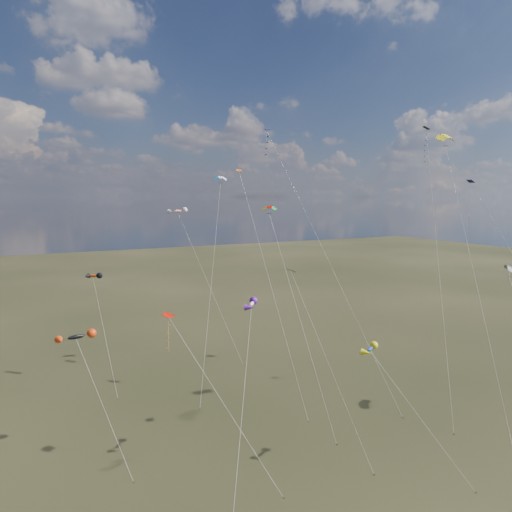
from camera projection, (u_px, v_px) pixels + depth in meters
name	position (u px, v px, depth m)	size (l,w,h in m)	color
ground	(340.00, 474.00, 43.71)	(400.00, 400.00, 0.00)	black
diamond_black_high	(427.00, 161.00, 66.21)	(12.76, 18.16, 36.70)	black
diamond_navy_tall	(278.00, 165.00, 64.23)	(8.21, 21.14, 36.02)	#101649
diamond_black_mid	(311.00, 320.00, 48.07)	(3.22, 11.60, 18.54)	black
diamond_red_low	(174.00, 340.00, 44.35)	(7.82, 11.25, 15.10)	red
diamond_navy_right	(475.00, 215.00, 59.93)	(6.57, 16.87, 28.61)	#09074D
diamond_orange_center	(259.00, 241.00, 62.01)	(0.94, 18.89, 30.36)	orange
parafoil_yellow	(446.00, 137.00, 53.65)	(9.35, 18.27, 34.17)	yellow
parafoil_blue_white	(220.00, 179.00, 68.75)	(9.62, 13.97, 29.78)	#117ACD
parafoil_striped	(510.00, 267.00, 53.90)	(7.79, 13.24, 18.85)	gold
parafoil_tricolor	(270.00, 209.00, 59.30)	(2.08, 16.55, 25.54)	#D3AB05
novelty_black_orange	(76.00, 337.00, 46.46)	(5.53, 9.19, 12.72)	black
novelty_orange_black	(93.00, 276.00, 65.12)	(2.57, 10.03, 15.66)	#C63607
novelty_white_purple	(252.00, 305.00, 44.63)	(8.30, 12.15, 16.42)	white
novelty_redwhite_stripe	(178.00, 212.00, 78.79)	(7.57, 15.01, 24.53)	#C00E07
novelty_blue_yellow	(371.00, 349.00, 44.09)	(6.85, 9.15, 12.22)	#163CB1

